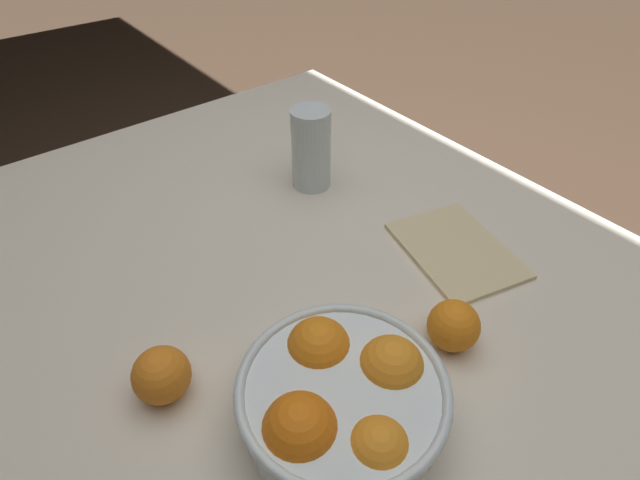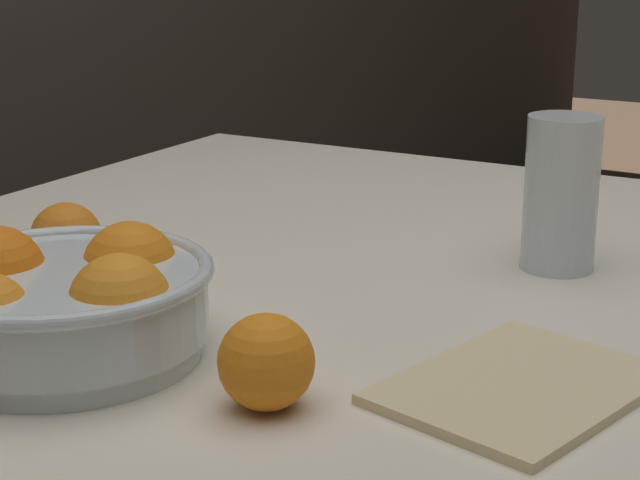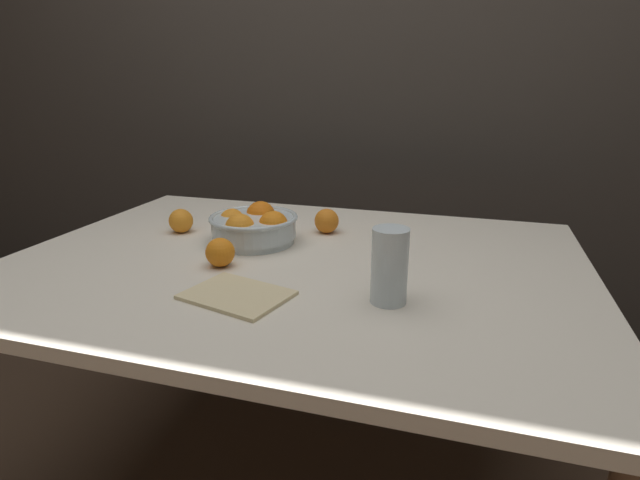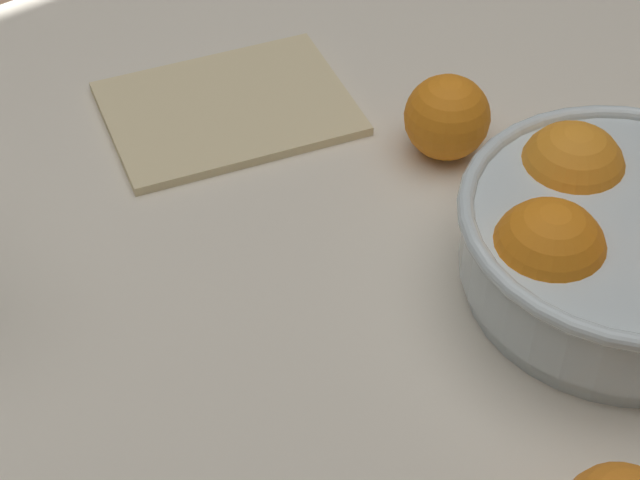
# 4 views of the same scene
# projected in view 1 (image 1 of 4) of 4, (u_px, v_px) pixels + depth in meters

# --- Properties ---
(dining_table) EXTENTS (1.40, 1.04, 0.72)m
(dining_table) POSITION_uv_depth(u_px,v_px,m) (323.00, 338.00, 0.76)
(dining_table) COLOR beige
(dining_table) RESTS_ON ground_plane
(fruit_bowl) EXTENTS (0.24, 0.24, 0.10)m
(fruit_bowl) POSITION_uv_depth(u_px,v_px,m) (342.00, 399.00, 0.56)
(fruit_bowl) COLOR silver
(fruit_bowl) RESTS_ON dining_table
(juice_glass) EXTENTS (0.07, 0.07, 0.15)m
(juice_glass) POSITION_uv_depth(u_px,v_px,m) (311.00, 153.00, 0.91)
(juice_glass) COLOR #F4A314
(juice_glass) RESTS_ON dining_table
(orange_loose_near_bowl) EXTENTS (0.07, 0.07, 0.07)m
(orange_loose_near_bowl) POSITION_uv_depth(u_px,v_px,m) (162.00, 375.00, 0.59)
(orange_loose_near_bowl) COLOR orange
(orange_loose_near_bowl) RESTS_ON dining_table
(orange_loose_front) EXTENTS (0.07, 0.07, 0.07)m
(orange_loose_front) POSITION_uv_depth(u_px,v_px,m) (453.00, 326.00, 0.65)
(orange_loose_front) COLOR orange
(orange_loose_front) RESTS_ON dining_table
(napkin) EXTENTS (0.23, 0.20, 0.01)m
(napkin) POSITION_uv_depth(u_px,v_px,m) (456.00, 250.00, 0.81)
(napkin) COLOR beige
(napkin) RESTS_ON dining_table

